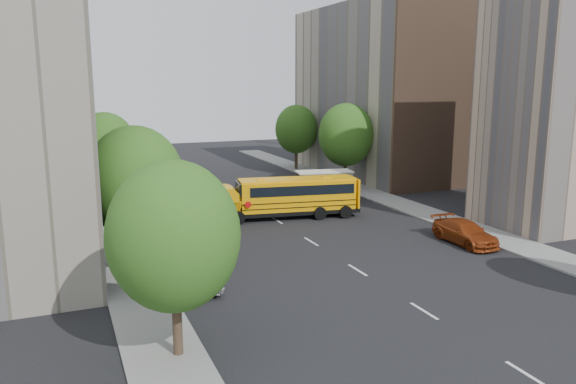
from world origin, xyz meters
TOP-DOWN VIEW (x-y plane):
  - ground at (0.00, 0.00)m, footprint 120.00×120.00m
  - sidewalk_left at (-11.50, 5.00)m, footprint 3.00×80.00m
  - sidewalk_right at (11.50, 5.00)m, footprint 3.00×80.00m
  - lane_markings at (0.00, 10.00)m, footprint 0.15×64.00m
  - building_left_redbrick at (-18.00, 28.00)m, footprint 10.00×15.00m
  - building_right_near at (18.00, -4.50)m, footprint 10.00×7.00m
  - building_right_far at (18.00, 20.00)m, footprint 10.00×22.00m
  - building_right_sidewall at (18.00, 9.00)m, footprint 10.10×0.30m
  - street_tree_0 at (-11.00, -14.00)m, footprint 4.80×4.80m
  - street_tree_1 at (-11.00, -4.00)m, footprint 5.12×5.12m
  - street_tree_2 at (-11.00, 14.00)m, footprint 4.99×4.99m
  - street_tree_4 at (11.00, 14.00)m, footprint 5.25×5.25m
  - street_tree_5 at (11.00, 26.00)m, footprint 4.86×4.86m
  - school_bus at (1.00, 4.66)m, footprint 11.01×4.16m
  - safari_truck at (5.98, 9.35)m, footprint 6.23×3.12m
  - parked_car_0 at (-8.80, -7.03)m, footprint 2.25×4.75m
  - parked_car_1 at (-8.80, 6.02)m, footprint 1.93×4.72m
  - parked_car_2 at (-8.80, 24.07)m, footprint 2.59×5.31m
  - parked_car_3 at (8.80, -6.07)m, footprint 2.08×5.01m
  - parked_car_4 at (9.38, 13.66)m, footprint 2.04×4.59m

SIDE VIEW (x-z plane):
  - ground at x=0.00m, z-range 0.00..0.00m
  - lane_markings at x=0.00m, z-range 0.00..0.01m
  - sidewalk_left at x=-11.50m, z-range 0.00..0.12m
  - sidewalk_right at x=11.50m, z-range 0.00..0.12m
  - parked_car_3 at x=8.80m, z-range 0.00..1.45m
  - parked_car_2 at x=-8.80m, z-range 0.00..1.45m
  - parked_car_1 at x=-8.80m, z-range 0.00..1.52m
  - parked_car_4 at x=9.38m, z-range 0.00..1.53m
  - parked_car_0 at x=-8.80m, z-range 0.00..1.57m
  - safari_truck at x=5.98m, z-range 0.07..2.63m
  - school_bus at x=1.00m, z-range 0.18..3.21m
  - street_tree_0 at x=-11.00m, z-range 0.94..8.35m
  - street_tree_5 at x=11.00m, z-range 0.95..8.46m
  - street_tree_2 at x=-11.00m, z-range 0.97..8.68m
  - street_tree_1 at x=-11.00m, z-range 1.00..8.90m
  - street_tree_4 at x=11.00m, z-range 1.02..9.13m
  - building_left_redbrick at x=-18.00m, z-range 0.00..13.00m
  - building_right_near at x=18.00m, z-range 0.00..17.00m
  - building_right_far at x=18.00m, z-range 0.00..18.00m
  - building_right_sidewall at x=18.00m, z-range 0.00..18.00m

